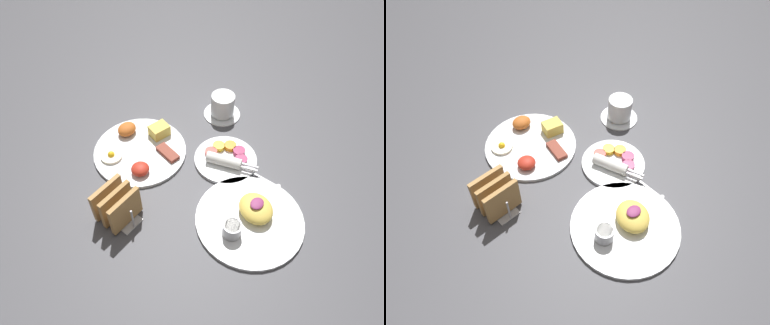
% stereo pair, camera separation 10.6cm
% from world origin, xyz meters
% --- Properties ---
extents(ground_plane, '(3.00, 3.00, 0.00)m').
position_xyz_m(ground_plane, '(0.00, 0.00, 0.00)').
color(ground_plane, '#47474C').
extents(plate_breakfast, '(0.28, 0.28, 0.05)m').
position_xyz_m(plate_breakfast, '(0.02, 0.21, 0.01)').
color(plate_breakfast, white).
rests_on(plate_breakfast, ground_plane).
extents(plate_condiments, '(0.18, 0.20, 0.04)m').
position_xyz_m(plate_condiments, '(0.15, -0.01, 0.01)').
color(plate_condiments, white).
rests_on(plate_condiments, ground_plane).
extents(plate_foreground, '(0.28, 0.28, 0.06)m').
position_xyz_m(plate_foreground, '(0.02, -0.18, 0.01)').
color(plate_foreground, white).
rests_on(plate_foreground, ground_plane).
extents(toast_rack, '(0.10, 0.12, 0.10)m').
position_xyz_m(toast_rack, '(-0.18, 0.10, 0.05)').
color(toast_rack, '#B7B7BC').
rests_on(toast_rack, ground_plane).
extents(coffee_cup, '(0.12, 0.12, 0.08)m').
position_xyz_m(coffee_cup, '(0.31, 0.11, 0.04)').
color(coffee_cup, white).
rests_on(coffee_cup, ground_plane).
extents(teaspoon, '(0.02, 0.13, 0.01)m').
position_xyz_m(teaspoon, '(0.16, -0.15, 0.00)').
color(teaspoon, silver).
rests_on(teaspoon, ground_plane).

